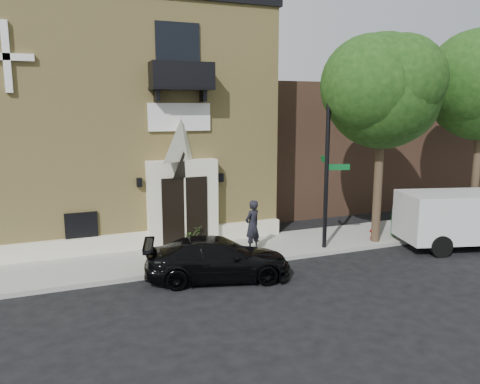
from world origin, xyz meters
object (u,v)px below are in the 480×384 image
object	(u,v)px
fire_hydrant	(375,231)
pedestrian_near	(252,226)
street_sign	(327,169)
cargo_van	(475,217)
black_sedan	(218,259)
dumpster	(416,220)

from	to	relation	value
fire_hydrant	pedestrian_near	xyz separation A→B (m)	(-5.03, 0.43, 0.58)
street_sign	pedestrian_near	world-z (taller)	street_sign
fire_hydrant	cargo_van	bearing A→B (deg)	-30.67
black_sedan	fire_hydrant	distance (m)	7.12
black_sedan	dumpster	size ratio (longest dim) A/B	2.22
black_sedan	pedestrian_near	size ratio (longest dim) A/B	2.41
black_sedan	street_sign	distance (m)	5.35
cargo_van	fire_hydrant	distance (m)	3.70
street_sign	fire_hydrant	world-z (taller)	street_sign
cargo_van	pedestrian_near	size ratio (longest dim) A/B	2.99
fire_hydrant	pedestrian_near	size ratio (longest dim) A/B	0.38
cargo_van	fire_hydrant	size ratio (longest dim) A/B	7.92
cargo_van	dumpster	distance (m)	2.19
cargo_van	black_sedan	bearing A→B (deg)	-167.35
street_sign	cargo_van	bearing A→B (deg)	1.09
black_sedan	pedestrian_near	xyz separation A→B (m)	(1.95, 1.82, 0.43)
street_sign	fire_hydrant	distance (m)	3.49
cargo_van	fire_hydrant	bearing A→B (deg)	164.60
dumpster	pedestrian_near	bearing A→B (deg)	164.37
cargo_van	street_sign	world-z (taller)	street_sign
street_sign	fire_hydrant	size ratio (longest dim) A/B	8.25
black_sedan	street_sign	xyz separation A→B (m)	(4.62, 1.24, 2.41)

